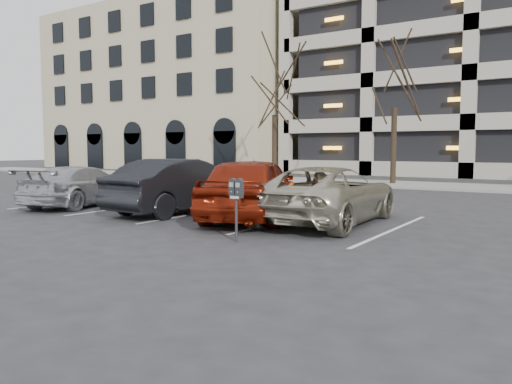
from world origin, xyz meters
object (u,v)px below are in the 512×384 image
at_px(tree_a, 275,74).
at_px(tree_b, 396,59).
at_px(car_red, 252,188).
at_px(car_dark, 181,186).
at_px(parking_meter, 236,194).
at_px(suv_silver, 328,195).
at_px(car_silver, 82,186).

relative_size(tree_a, tree_b, 0.97).
relative_size(car_red, car_dark, 1.03).
bearing_deg(tree_a, tree_b, 0.00).
bearing_deg(tree_a, parking_meter, -61.28).
relative_size(parking_meter, suv_silver, 0.24).
height_order(parking_meter, car_dark, car_dark).
bearing_deg(tree_b, tree_a, 180.00).
bearing_deg(suv_silver, parking_meter, 79.64).
height_order(tree_b, parking_meter, tree_b).
height_order(tree_a, car_red, tree_a).
bearing_deg(tree_b, car_dark, -97.31).
xyz_separation_m(parking_meter, car_red, (-1.45, 2.77, -0.12)).
xyz_separation_m(parking_meter, car_dark, (-4.02, 2.90, -0.18)).
relative_size(suv_silver, car_silver, 1.17).
height_order(tree_b, car_dark, tree_b).
bearing_deg(car_silver, car_dark, 174.36).
distance_m(parking_meter, car_dark, 4.96).
distance_m(car_red, car_silver, 6.40).
bearing_deg(car_silver, car_red, 170.14).
xyz_separation_m(suv_silver, car_dark, (-4.45, -0.45, 0.07)).
relative_size(car_red, car_silver, 1.09).
bearing_deg(car_dark, tree_a, -67.28).
height_order(tree_b, car_red, tree_b).
bearing_deg(car_dark, suv_silver, -172.04).
relative_size(tree_b, parking_meter, 6.94).
bearing_deg(car_silver, tree_a, -97.78).
height_order(parking_meter, car_red, car_red).
xyz_separation_m(tree_b, parking_meter, (2.23, -16.84, -5.31)).
xyz_separation_m(car_dark, car_silver, (-3.82, -0.51, -0.13)).
bearing_deg(tree_a, car_dark, -69.49).
xyz_separation_m(tree_b, suv_silver, (2.66, -13.49, -5.56)).
bearing_deg(tree_b, suv_silver, -78.85).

